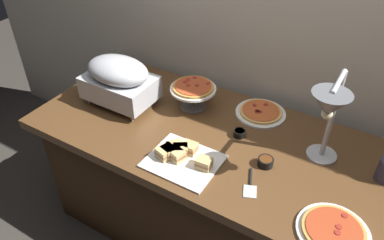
# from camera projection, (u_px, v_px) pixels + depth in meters

# --- Properties ---
(ground_plane) EXTENTS (8.00, 8.00, 0.00)m
(ground_plane) POSITION_uv_depth(u_px,v_px,m) (210.00, 230.00, 2.33)
(ground_plane) COLOR #38332D
(back_wall) EXTENTS (4.40, 0.04, 2.40)m
(back_wall) POSITION_uv_depth(u_px,v_px,m) (262.00, 19.00, 1.95)
(back_wall) COLOR beige
(back_wall) RESTS_ON ground_plane
(buffet_table) EXTENTS (1.90, 0.84, 0.76)m
(buffet_table) POSITION_uv_depth(u_px,v_px,m) (211.00, 187.00, 2.10)
(buffet_table) COLOR brown
(buffet_table) RESTS_ON ground_plane
(chafing_dish) EXTENTS (0.38, 0.26, 0.28)m
(chafing_dish) POSITION_uv_depth(u_px,v_px,m) (119.00, 79.00, 2.02)
(chafing_dish) COLOR #B7BABF
(chafing_dish) RESTS_ON buffet_table
(heat_lamp) EXTENTS (0.15, 0.34, 0.46)m
(heat_lamp) POSITION_uv_depth(u_px,v_px,m) (329.00, 110.00, 1.43)
(heat_lamp) COLOR #B7BABF
(heat_lamp) RESTS_ON buffet_table
(pizza_plate_front) EXTENTS (0.28, 0.28, 0.03)m
(pizza_plate_front) POSITION_uv_depth(u_px,v_px,m) (333.00, 231.00, 1.40)
(pizza_plate_front) COLOR white
(pizza_plate_front) RESTS_ON buffet_table
(pizza_plate_center) EXTENTS (0.27, 0.27, 0.03)m
(pizza_plate_center) POSITION_uv_depth(u_px,v_px,m) (261.00, 112.00, 2.01)
(pizza_plate_center) COLOR white
(pizza_plate_center) RESTS_ON buffet_table
(pizza_plate_raised_stand) EXTENTS (0.25, 0.25, 0.14)m
(pizza_plate_raised_stand) POSITION_uv_depth(u_px,v_px,m) (193.00, 90.00, 2.01)
(pizza_plate_raised_stand) COLOR #595B60
(pizza_plate_raised_stand) RESTS_ON buffet_table
(sandwich_platter) EXTENTS (0.33, 0.27, 0.06)m
(sandwich_platter) POSITION_uv_depth(u_px,v_px,m) (181.00, 156.00, 1.72)
(sandwich_platter) COLOR white
(sandwich_platter) RESTS_ON buffet_table
(sauce_cup_near) EXTENTS (0.07, 0.07, 0.04)m
(sauce_cup_near) POSITION_uv_depth(u_px,v_px,m) (265.00, 162.00, 1.69)
(sauce_cup_near) COLOR black
(sauce_cup_near) RESTS_ON buffet_table
(sauce_cup_far) EXTENTS (0.06, 0.06, 0.04)m
(sauce_cup_far) POSITION_uv_depth(u_px,v_px,m) (239.00, 133.00, 1.86)
(sauce_cup_far) COLOR black
(sauce_cup_far) RESTS_ON buffet_table
(serving_spatula) EXTENTS (0.09, 0.17, 0.01)m
(serving_spatula) POSITION_uv_depth(u_px,v_px,m) (250.00, 184.00, 1.61)
(serving_spatula) COLOR #B7BABF
(serving_spatula) RESTS_ON buffet_table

